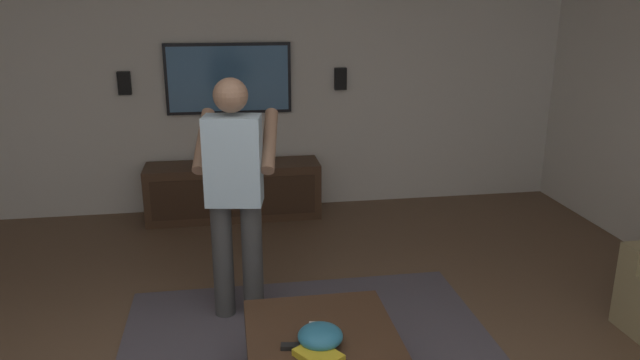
{
  "coord_description": "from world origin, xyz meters",
  "views": [
    {
      "loc": [
        -2.25,
        0.19,
        2.1
      ],
      "look_at": [
        1.15,
        -0.35,
        1.05
      ],
      "focal_mm": 33.42,
      "sensor_mm": 36.0,
      "label": 1
    }
  ],
  "objects_px": {
    "book": "(318,355)",
    "vase_round": "(214,153)",
    "person_standing": "(235,186)",
    "wall_speaker_right": "(124,83)",
    "bowl": "(320,336)",
    "media_console": "(234,191)",
    "remote_black": "(296,346)",
    "coffee_table": "(324,358)",
    "remote_white": "(312,330)",
    "tv": "(229,79)",
    "wall_speaker_left": "(340,79)"
  },
  "relations": [
    {
      "from": "coffee_table",
      "to": "tv",
      "type": "bearing_deg",
      "value": 7.16
    },
    {
      "from": "book",
      "to": "wall_speaker_left",
      "type": "height_order",
      "value": "wall_speaker_left"
    },
    {
      "from": "person_standing",
      "to": "wall_speaker_right",
      "type": "distance_m",
      "value": 2.44
    },
    {
      "from": "coffee_table",
      "to": "remote_black",
      "type": "xyz_separation_m",
      "value": [
        -0.05,
        0.16,
        0.12
      ]
    },
    {
      "from": "media_console",
      "to": "wall_speaker_left",
      "type": "distance_m",
      "value": 1.56
    },
    {
      "from": "media_console",
      "to": "remote_black",
      "type": "height_order",
      "value": "media_console"
    },
    {
      "from": "wall_speaker_left",
      "to": "bowl",
      "type": "bearing_deg",
      "value": 167.39
    },
    {
      "from": "media_console",
      "to": "book",
      "type": "xyz_separation_m",
      "value": [
        -3.17,
        -0.35,
        0.14
      ]
    },
    {
      "from": "wall_speaker_left",
      "to": "tv",
      "type": "bearing_deg",
      "value": 90.67
    },
    {
      "from": "coffee_table",
      "to": "vase_round",
      "type": "bearing_deg",
      "value": 10.91
    },
    {
      "from": "remote_white",
      "to": "remote_black",
      "type": "distance_m",
      "value": 0.17
    },
    {
      "from": "vase_round",
      "to": "wall_speaker_left",
      "type": "bearing_deg",
      "value": -80.08
    },
    {
      "from": "remote_white",
      "to": "person_standing",
      "type": "bearing_deg",
      "value": -147.57
    },
    {
      "from": "coffee_table",
      "to": "person_standing",
      "type": "relative_size",
      "value": 0.61
    },
    {
      "from": "remote_white",
      "to": "vase_round",
      "type": "bearing_deg",
      "value": -157.76
    },
    {
      "from": "vase_round",
      "to": "wall_speaker_left",
      "type": "distance_m",
      "value": 1.48
    },
    {
      "from": "tv",
      "to": "bowl",
      "type": "height_order",
      "value": "tv"
    },
    {
      "from": "vase_round",
      "to": "person_standing",
      "type": "bearing_deg",
      "value": -175.07
    },
    {
      "from": "wall_speaker_right",
      "to": "book",
      "type": "bearing_deg",
      "value": -158.56
    },
    {
      "from": "coffee_table",
      "to": "remote_white",
      "type": "height_order",
      "value": "remote_white"
    },
    {
      "from": "person_standing",
      "to": "vase_round",
      "type": "relative_size",
      "value": 7.45
    },
    {
      "from": "wall_speaker_right",
      "to": "person_standing",
      "type": "bearing_deg",
      "value": -155.92
    },
    {
      "from": "bowl",
      "to": "vase_round",
      "type": "bearing_deg",
      "value": 10.28
    },
    {
      "from": "person_standing",
      "to": "wall_speaker_right",
      "type": "bearing_deg",
      "value": 33.41
    },
    {
      "from": "remote_white",
      "to": "wall_speaker_left",
      "type": "distance_m",
      "value": 3.4
    },
    {
      "from": "media_console",
      "to": "person_standing",
      "type": "xyz_separation_m",
      "value": [
        -1.95,
        0.01,
        0.66
      ]
    },
    {
      "from": "vase_round",
      "to": "wall_speaker_left",
      "type": "xyz_separation_m",
      "value": [
        0.23,
        -1.3,
        0.67
      ]
    },
    {
      "from": "coffee_table",
      "to": "book",
      "type": "distance_m",
      "value": 0.21
    },
    {
      "from": "coffee_table",
      "to": "remote_black",
      "type": "bearing_deg",
      "value": 107.86
    },
    {
      "from": "media_console",
      "to": "vase_round",
      "type": "bearing_deg",
      "value": -98.6
    },
    {
      "from": "person_standing",
      "to": "remote_white",
      "type": "bearing_deg",
      "value": -150.2
    },
    {
      "from": "book",
      "to": "vase_round",
      "type": "distance_m",
      "value": 3.25
    },
    {
      "from": "coffee_table",
      "to": "wall_speaker_right",
      "type": "height_order",
      "value": "wall_speaker_right"
    },
    {
      "from": "coffee_table",
      "to": "tv",
      "type": "height_order",
      "value": "tv"
    },
    {
      "from": "coffee_table",
      "to": "media_console",
      "type": "relative_size",
      "value": 0.59
    },
    {
      "from": "media_console",
      "to": "tv",
      "type": "height_order",
      "value": "tv"
    },
    {
      "from": "tv",
      "to": "vase_round",
      "type": "height_order",
      "value": "tv"
    },
    {
      "from": "media_console",
      "to": "remote_white",
      "type": "xyz_separation_m",
      "value": [
        -2.93,
        -0.36,
        0.14
      ]
    },
    {
      "from": "coffee_table",
      "to": "person_standing",
      "type": "distance_m",
      "value": 1.31
    },
    {
      "from": "media_console",
      "to": "person_standing",
      "type": "bearing_deg",
      "value": -0.21
    },
    {
      "from": "remote_black",
      "to": "book",
      "type": "height_order",
      "value": "book"
    },
    {
      "from": "tv",
      "to": "vase_round",
      "type": "relative_size",
      "value": 5.56
    },
    {
      "from": "coffee_table",
      "to": "book",
      "type": "height_order",
      "value": "book"
    },
    {
      "from": "bowl",
      "to": "wall_speaker_right",
      "type": "relative_size",
      "value": 1.06
    },
    {
      "from": "media_console",
      "to": "vase_round",
      "type": "xyz_separation_m",
      "value": [
        0.03,
        0.18,
        0.39
      ]
    },
    {
      "from": "bowl",
      "to": "book",
      "type": "relative_size",
      "value": 1.06
    },
    {
      "from": "coffee_table",
      "to": "bowl",
      "type": "xyz_separation_m",
      "value": [
        -0.04,
        0.03,
        0.16
      ]
    },
    {
      "from": "tv",
      "to": "remote_white",
      "type": "relative_size",
      "value": 8.16
    },
    {
      "from": "media_console",
      "to": "tv",
      "type": "bearing_deg",
      "value": -180.0
    },
    {
      "from": "media_console",
      "to": "remote_black",
      "type": "bearing_deg",
      "value": 4.7
    }
  ]
}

